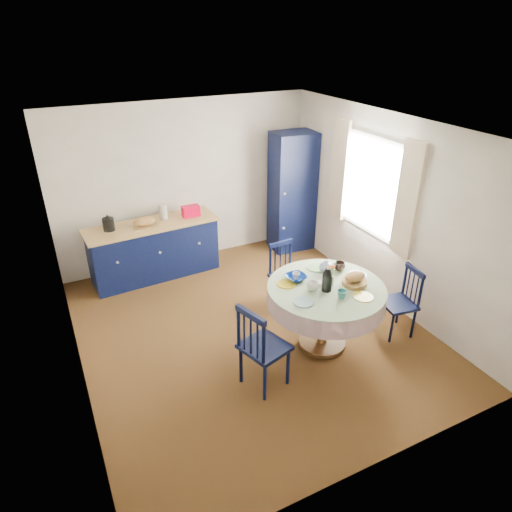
{
  "coord_description": "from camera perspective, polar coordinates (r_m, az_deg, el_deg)",
  "views": [
    {
      "loc": [
        -2.01,
        -4.22,
        3.5
      ],
      "look_at": [
        0.18,
        0.2,
        0.92
      ],
      "focal_mm": 32.0,
      "sensor_mm": 36.0,
      "label": 1
    }
  ],
  "objects": [
    {
      "name": "floor",
      "position": [
        5.84,
        -0.74,
        -9.21
      ],
      "size": [
        4.5,
        4.5,
        0.0
      ],
      "primitive_type": "plane",
      "color": "black",
      "rests_on": "ground"
    },
    {
      "name": "ceiling",
      "position": [
        4.78,
        -0.92,
        15.56
      ],
      "size": [
        4.5,
        4.5,
        0.0
      ],
      "primitive_type": "plane",
      "rotation": [
        3.14,
        0.0,
        0.0
      ],
      "color": "white",
      "rests_on": "wall_back"
    },
    {
      "name": "wall_back",
      "position": [
        7.14,
        -8.76,
        8.92
      ],
      "size": [
        4.0,
        0.02,
        2.5
      ],
      "primitive_type": "cube",
      "color": "silver",
      "rests_on": "floor"
    },
    {
      "name": "wall_left",
      "position": [
        4.78,
        -23.01,
        -2.85
      ],
      "size": [
        0.02,
        4.5,
        2.5
      ],
      "primitive_type": "cube",
      "color": "silver",
      "rests_on": "floor"
    },
    {
      "name": "wall_right",
      "position": [
        6.24,
        16.06,
        5.38
      ],
      "size": [
        0.02,
        4.5,
        2.5
      ],
      "primitive_type": "cube",
      "color": "silver",
      "rests_on": "floor"
    },
    {
      "name": "window",
      "position": [
        6.33,
        14.28,
        8.57
      ],
      "size": [
        0.1,
        1.74,
        1.45
      ],
      "color": "white",
      "rests_on": "wall_right"
    },
    {
      "name": "kitchen_counter",
      "position": [
        6.97,
        -12.61,
        0.89
      ],
      "size": [
        1.94,
        0.71,
        1.09
      ],
      "rotation": [
        0.0,
        0.0,
        0.06
      ],
      "color": "black",
      "rests_on": "floor"
    },
    {
      "name": "pantry_cabinet",
      "position": [
        7.53,
        4.55,
        7.93
      ],
      "size": [
        0.71,
        0.53,
        1.95
      ],
      "rotation": [
        0.0,
        0.0,
        -0.06
      ],
      "color": "black",
      "rests_on": "floor"
    },
    {
      "name": "dining_table",
      "position": [
        5.28,
        8.76,
        -4.95
      ],
      "size": [
        1.34,
        1.34,
        1.09
      ],
      "color": "#512E17",
      "rests_on": "floor"
    },
    {
      "name": "chair_left",
      "position": [
        4.76,
        0.69,
        -11.27
      ],
      "size": [
        0.54,
        0.55,
        1.0
      ],
      "rotation": [
        0.0,
        0.0,
        1.87
      ],
      "color": "black",
      "rests_on": "floor"
    },
    {
      "name": "chair_far",
      "position": [
        6.13,
        3.69,
        -2.31
      ],
      "size": [
        0.42,
        0.4,
        0.88
      ],
      "rotation": [
        0.0,
        0.0,
        0.07
      ],
      "color": "black",
      "rests_on": "floor"
    },
    {
      "name": "chair_right",
      "position": [
        5.83,
        17.64,
        -5.43
      ],
      "size": [
        0.43,
        0.45,
        0.88
      ],
      "rotation": [
        0.0,
        0.0,
        -1.72
      ],
      "color": "black",
      "rests_on": "floor"
    },
    {
      "name": "mug_a",
      "position": [
        5.09,
        7.12,
        -3.78
      ],
      "size": [
        0.13,
        0.13,
        0.1
      ],
      "primitive_type": "imported",
      "color": "silver",
      "rests_on": "dining_table"
    },
    {
      "name": "mug_b",
      "position": [
        5.01,
        10.66,
        -4.73
      ],
      "size": [
        0.1,
        0.1,
        0.1
      ],
      "primitive_type": "imported",
      "color": "teal",
      "rests_on": "dining_table"
    },
    {
      "name": "mug_c",
      "position": [
        5.54,
        10.4,
        -1.29
      ],
      "size": [
        0.13,
        0.13,
        0.11
      ],
      "primitive_type": "imported",
      "color": "black",
      "rests_on": "dining_table"
    },
    {
      "name": "mug_d",
      "position": [
        5.29,
        5.04,
        -2.5
      ],
      "size": [
        0.09,
        0.09,
        0.08
      ],
      "primitive_type": "imported",
      "color": "silver",
      "rests_on": "dining_table"
    },
    {
      "name": "cobalt_bowl",
      "position": [
        5.28,
        5.01,
        -2.71
      ],
      "size": [
        0.24,
        0.24,
        0.06
      ],
      "primitive_type": "imported",
      "color": "navy",
      "rests_on": "dining_table"
    }
  ]
}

